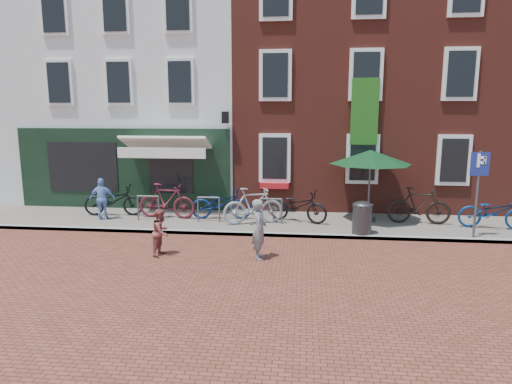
# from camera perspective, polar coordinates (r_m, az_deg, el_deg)

# --- Properties ---
(ground) EXTENTS (80.00, 80.00, 0.00)m
(ground) POSITION_cam_1_polar(r_m,az_deg,el_deg) (13.54, -0.68, -5.54)
(ground) COLOR brown
(sidewalk) EXTENTS (24.00, 3.00, 0.10)m
(sidewalk) POSITION_cam_1_polar(r_m,az_deg,el_deg) (14.90, 3.84, -3.87)
(sidewalk) COLOR slate
(sidewalk) RESTS_ON ground
(building_stucco) EXTENTS (8.00, 8.00, 9.00)m
(building_stucco) POSITION_cam_1_polar(r_m,az_deg,el_deg) (20.99, -12.34, 12.32)
(building_stucco) COLOR silver
(building_stucco) RESTS_ON ground
(building_brick_mid) EXTENTS (6.00, 8.00, 10.00)m
(building_brick_mid) POSITION_cam_1_polar(r_m,az_deg,el_deg) (19.97, 7.64, 14.01)
(building_brick_mid) COLOR maroon
(building_brick_mid) RESTS_ON ground
(building_brick_right) EXTENTS (6.00, 8.00, 10.00)m
(building_brick_right) POSITION_cam_1_polar(r_m,az_deg,el_deg) (20.98, 24.70, 13.00)
(building_brick_right) COLOR maroon
(building_brick_right) RESTS_ON ground
(litter_bin) EXTENTS (0.56, 0.56, 1.03)m
(litter_bin) POSITION_cam_1_polar(r_m,az_deg,el_deg) (13.69, 13.08, -2.91)
(litter_bin) COLOR #363639
(litter_bin) RESTS_ON sidewalk
(parking_sign) EXTENTS (0.50, 0.08, 2.46)m
(parking_sign) POSITION_cam_1_polar(r_m,az_deg,el_deg) (14.15, 25.94, 1.47)
(parking_sign) COLOR #4C4C4F
(parking_sign) RESTS_ON sidewalk
(parasol) EXTENTS (2.60, 2.60, 2.41)m
(parasol) POSITION_cam_1_polar(r_m,az_deg,el_deg) (15.08, 14.07, 4.57)
(parasol) COLOR #4C4C4F
(parasol) RESTS_ON sidewalk
(woman) EXTENTS (0.38, 0.57, 1.51)m
(woman) POSITION_cam_1_polar(r_m,az_deg,el_deg) (11.42, 0.41, -4.65)
(woman) COLOR slate
(woman) RESTS_ON ground
(boy) EXTENTS (0.55, 0.66, 1.20)m
(boy) POSITION_cam_1_polar(r_m,az_deg,el_deg) (11.99, -11.70, -4.91)
(boy) COLOR brown
(boy) RESTS_ON ground
(cafe_person) EXTENTS (0.86, 0.52, 1.38)m
(cafe_person) POSITION_cam_1_polar(r_m,az_deg,el_deg) (15.82, -18.58, -0.82)
(cafe_person) COLOR #76A0E2
(cafe_person) RESTS_ON sidewalk
(bicycle_0) EXTENTS (2.06, 0.92, 1.05)m
(bicycle_0) POSITION_cam_1_polar(r_m,az_deg,el_deg) (16.34, -17.32, -0.99)
(bicycle_0) COLOR black
(bicycle_0) RESTS_ON sidewalk
(bicycle_1) EXTENTS (1.97, 0.69, 1.16)m
(bicycle_1) POSITION_cam_1_polar(r_m,az_deg,el_deg) (15.49, -11.06, -1.09)
(bicycle_1) COLOR #541722
(bicycle_1) RESTS_ON sidewalk
(bicycle_2) EXTENTS (2.05, 0.87, 1.05)m
(bicycle_2) POSITION_cam_1_polar(r_m,az_deg,el_deg) (15.16, -4.34, -1.40)
(bicycle_2) COLOR #0C2153
(bicycle_2) RESTS_ON sidewalk
(bicycle_3) EXTENTS (2.01, 1.15, 1.16)m
(bicycle_3) POSITION_cam_1_polar(r_m,az_deg,el_deg) (14.46, -0.34, -1.72)
(bicycle_3) COLOR gray
(bicycle_3) RESTS_ON sidewalk
(bicycle_4) EXTENTS (2.11, 1.35, 1.05)m
(bicycle_4) POSITION_cam_1_polar(r_m,az_deg,el_deg) (14.79, 5.20, -1.72)
(bicycle_4) COLOR black
(bicycle_4) RESTS_ON sidewalk
(bicycle_5) EXTENTS (1.97, 0.70, 1.16)m
(bicycle_5) POSITION_cam_1_polar(r_m,az_deg,el_deg) (15.34, 19.60, -1.62)
(bicycle_5) COLOR black
(bicycle_5) RESTS_ON sidewalk
(bicycle_6) EXTENTS (2.08, 0.99, 1.05)m
(bicycle_6) POSITION_cam_1_polar(r_m,az_deg,el_deg) (15.64, 27.44, -2.20)
(bicycle_6) COLOR navy
(bicycle_6) RESTS_ON sidewalk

